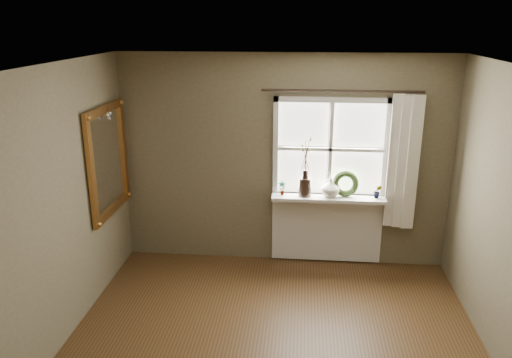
{
  "coord_description": "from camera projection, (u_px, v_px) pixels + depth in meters",
  "views": [
    {
      "loc": [
        0.22,
        -3.59,
        2.97
      ],
      "look_at": [
        -0.27,
        1.55,
        1.3
      ],
      "focal_mm": 35.0,
      "sensor_mm": 36.0,
      "label": 1
    }
  ],
  "objects": [
    {
      "name": "dark_jug",
      "position": [
        305.0,
        187.0,
        6.0
      ],
      "size": [
        0.19,
        0.19,
        0.22
      ],
      "primitive_type": "cylinder",
      "rotation": [
        0.0,
        0.0,
        0.3
      ],
      "color": "black",
      "rests_on": "window_sill"
    },
    {
      "name": "cream_vase",
      "position": [
        331.0,
        188.0,
        5.97
      ],
      "size": [
        0.26,
        0.26,
        0.22
      ],
      "primitive_type": "imported",
      "rotation": [
        0.0,
        0.0,
        -0.24
      ],
      "color": "beige",
      "rests_on": "window_sill"
    },
    {
      "name": "curtain_rod",
      "position": [
        342.0,
        91.0,
        5.66
      ],
      "size": [
        1.84,
        0.03,
        0.03
      ],
      "primitive_type": "cylinder",
      "rotation": [
        0.0,
        1.57,
        0.0
      ],
      "color": "black",
      "rests_on": "wall_back"
    },
    {
      "name": "window_frame",
      "position": [
        330.0,
        149.0,
        5.94
      ],
      "size": [
        1.36,
        0.06,
        1.24
      ],
      "color": "silver",
      "rests_on": "wall_back"
    },
    {
      "name": "ceiling",
      "position": [
        274.0,
        73.0,
        3.53
      ],
      "size": [
        4.5,
        4.5,
        0.0
      ],
      "primitive_type": "plane",
      "color": "silver",
      "rests_on": "ground"
    },
    {
      "name": "window_apron",
      "position": [
        326.0,
        228.0,
        6.25
      ],
      "size": [
        1.36,
        0.04,
        0.88
      ],
      "primitive_type": "cube",
      "color": "silver",
      "rests_on": "ground"
    },
    {
      "name": "curtain",
      "position": [
        403.0,
        163.0,
        5.8
      ],
      "size": [
        0.36,
        0.12,
        1.59
      ],
      "primitive_type": "cube",
      "color": "beige",
      "rests_on": "wall_back"
    },
    {
      "name": "wall_left",
      "position": [
        24.0,
        230.0,
        4.12
      ],
      "size": [
        0.1,
        4.5,
        2.6
      ],
      "primitive_type": "cube",
      "color": "brown",
      "rests_on": "ground"
    },
    {
      "name": "gilt_mirror",
      "position": [
        108.0,
        160.0,
        5.64
      ],
      "size": [
        0.1,
        1.05,
        1.25
      ],
      "color": "white",
      "rests_on": "wall_left"
    },
    {
      "name": "potted_plant_right",
      "position": [
        378.0,
        191.0,
        5.93
      ],
      "size": [
        0.1,
        0.08,
        0.17
      ],
      "primitive_type": "imported",
      "rotation": [
        0.0,
        0.0,
        -0.11
      ],
      "color": "#2D401C",
      "rests_on": "window_sill"
    },
    {
      "name": "potted_plant_left",
      "position": [
        282.0,
        188.0,
        6.03
      ],
      "size": [
        0.09,
        0.07,
        0.17
      ],
      "primitive_type": "imported",
      "rotation": [
        0.0,
        0.0,
        0.04
      ],
      "color": "#2D401C",
      "rests_on": "window_sill"
    },
    {
      "name": "wall_back",
      "position": [
        284.0,
        161.0,
        6.11
      ],
      "size": [
        4.0,
        0.1,
        2.6
      ],
      "primitive_type": "cube",
      "color": "brown",
      "rests_on": "ground"
    },
    {
      "name": "wreath",
      "position": [
        345.0,
        186.0,
        5.99
      ],
      "size": [
        0.32,
        0.16,
        0.33
      ],
      "primitive_type": "torus",
      "rotation": [
        1.36,
        0.0,
        0.05
      ],
      "color": "#2D401C",
      "rests_on": "window_sill"
    },
    {
      "name": "window_sill",
      "position": [
        328.0,
        198.0,
        6.01
      ],
      "size": [
        1.36,
        0.26,
        0.04
      ],
      "primitive_type": "cube",
      "color": "silver",
      "rests_on": "wall_back"
    }
  ]
}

